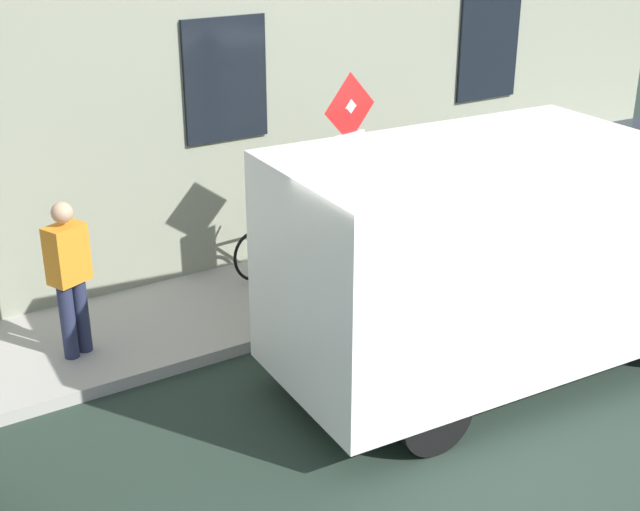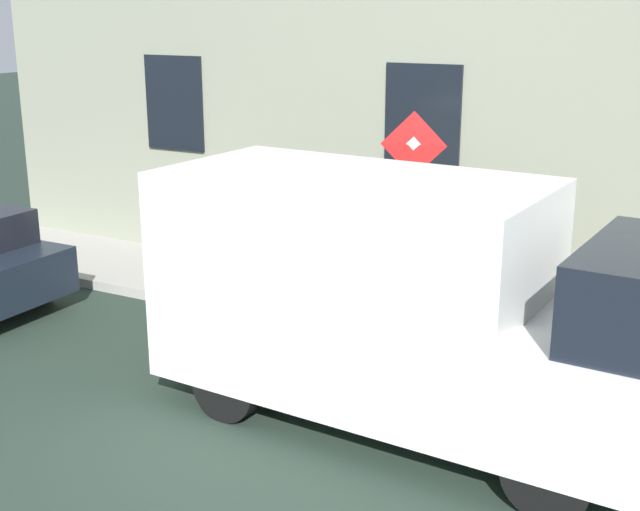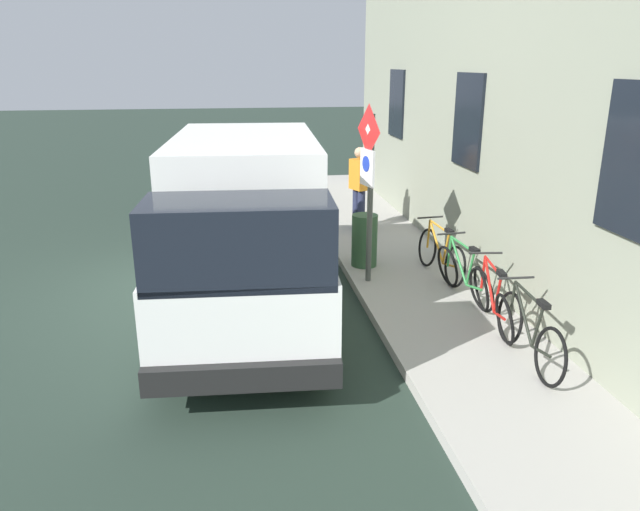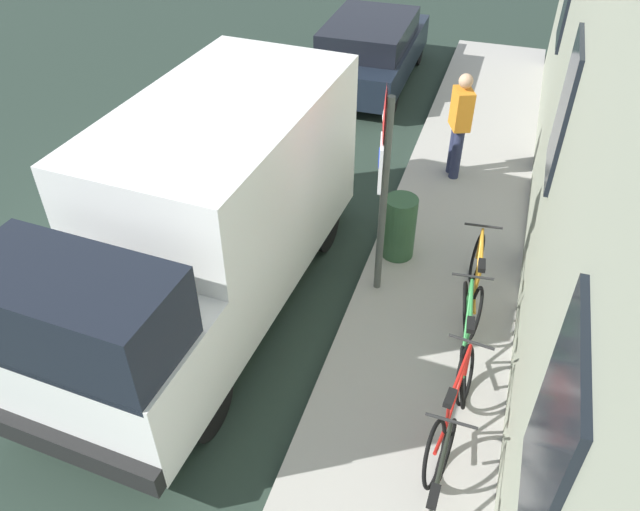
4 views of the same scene
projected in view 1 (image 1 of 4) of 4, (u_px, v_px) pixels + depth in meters
The scene contains 10 objects.
ground_plane at pixel (472, 455), 7.96m from camera, with size 80.00×80.00×0.00m, color #25332B.
sidewalk_slab at pixel (270, 297), 10.85m from camera, with size 2.02×17.54×0.14m, color #A8A49C.
sign_post_stacked at pixel (348, 161), 9.81m from camera, with size 0.19×0.55×2.66m.
delivery_van at pixel (512, 251), 8.92m from camera, with size 2.31×5.44×2.50m.
bicycle_black at pixel (466, 201), 12.79m from camera, with size 0.46×1.71×0.89m.
bicycle_red at pixel (412, 214), 12.30m from camera, with size 0.48×1.72×0.89m.
bicycle_green at pixel (353, 228), 11.80m from camera, with size 0.46×1.72×0.89m.
bicycle_orange at pixel (289, 243), 11.31m from camera, with size 0.46×1.71×0.89m.
pedestrian at pixel (69, 274), 9.04m from camera, with size 0.39×0.47×1.72m.
litter_bin at pixel (286, 280), 10.06m from camera, with size 0.44×0.44×0.90m, color #2D5133.
Camera 1 is at (-4.85, 4.71, 4.78)m, focal length 49.14 mm.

